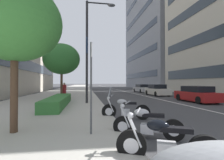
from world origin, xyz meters
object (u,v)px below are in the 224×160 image
Objects in this scene: motorcycle_mid_row at (146,125)px; car_following_behind at (157,90)px; car_mid_block_traffic at (142,88)px; parking_sign_by_curb at (91,79)px; motorcycle_far_end_row at (125,109)px; street_tree_near_plaza_corner at (15,23)px; street_tree_mid_sidewalk at (62,59)px; car_lead_in_lane at (196,94)px; motorcycle_second_in_row at (165,144)px; street_lamp_with_banners at (91,42)px; pedestrian_on_plaza at (64,90)px.

car_following_behind is (15.39, -7.44, 0.25)m from motorcycle_mid_row.
car_mid_block_traffic is 1.69× the size of parking_sign_by_curb.
motorcycle_mid_row is 0.90× the size of motorcycle_far_end_row.
street_tree_near_plaza_corner is (-14.62, 11.45, 2.90)m from car_following_behind.
car_mid_block_traffic is 0.89× the size of street_tree_mid_sidewalk.
motorcycle_mid_row is at bearing -160.38° from street_tree_mid_sidewalk.
car_following_behind reaches higher than car_lead_in_lane.
street_tree_near_plaza_corner reaches higher than motorcycle_second_in_row.
street_lamp_with_banners is 7.53m from street_tree_near_plaza_corner.
street_lamp_with_banners is at bearing 92.09° from car_lead_in_lane.
street_tree_near_plaza_corner is at bearing 77.02° from parking_sign_by_curb.
parking_sign_by_curb is at bearing -167.80° from street_tree_mid_sidewalk.
street_lamp_with_banners reaches higher than car_lead_in_lane.
motorcycle_far_end_row reaches higher than car_lead_in_lane.
motorcycle_second_in_row is 1.02× the size of motorcycle_mid_row.
car_mid_block_traffic is 1.01× the size of street_tree_near_plaza_corner.
pedestrian_on_plaza is (-10.46, 12.00, 0.25)m from car_mid_block_traffic.
street_lamp_with_banners reaches higher than motorcycle_mid_row.
pedestrian_on_plaza is (4.27, 11.65, 0.24)m from car_lead_in_lane.
parking_sign_by_curb is 0.59× the size of street_tree_near_plaza_corner.
car_lead_in_lane is 0.98× the size of car_following_behind.
street_tree_mid_sidewalk is at bearing 73.88° from car_lead_in_lane.
car_mid_block_traffic is at bearing -1.84° from car_lead_in_lane.
pedestrian_on_plaza is (12.18, 2.29, -0.89)m from parking_sign_by_curb.
motorcycle_second_in_row is at bearing 104.36° from motorcycle_far_end_row.
parking_sign_by_curb is (-2.42, 1.63, 1.35)m from motorcycle_far_end_row.
pedestrian_on_plaza is at bearing -7.73° from street_tree_mid_sidewalk.
motorcycle_far_end_row reaches higher than car_mid_block_traffic.
street_tree_mid_sidewalk is at bearing -49.59° from motorcycle_second_in_row.
parking_sign_by_curb is (-22.64, 9.71, 1.14)m from car_mid_block_traffic.
car_lead_in_lane is (9.67, -7.90, 0.24)m from motorcycle_second_in_row.
street_tree_near_plaza_corner is (-7.36, 11.72, 2.91)m from car_lead_in_lane.
motorcycle_mid_row is 11.21m from car_lead_in_lane.
parking_sign_by_curb reaches higher than pedestrian_on_plaza.
motorcycle_far_end_row is at bearing -68.42° from motorcycle_second_in_row.
motorcycle_mid_row is 1.29× the size of pedestrian_on_plaza.
motorcycle_second_in_row is at bearing -111.29° from pedestrian_on_plaza.
car_mid_block_traffic reaches higher than motorcycle_mid_row.
pedestrian_on_plaza is (12.40, 3.94, 0.49)m from motorcycle_mid_row.
street_lamp_with_banners is (-0.41, 9.11, 4.14)m from car_lead_in_lane.
street_tree_near_plaza_corner reaches higher than car_mid_block_traffic.
street_lamp_with_banners is (-15.15, 9.46, 4.14)m from car_mid_block_traffic.
parking_sign_by_curb is 0.53× the size of street_tree_mid_sidewalk.
pedestrian_on_plaza reaches higher than motorcycle_second_in_row.
car_following_behind is 0.81× the size of street_tree_mid_sidewalk.
car_mid_block_traffic is at bearing 4.70° from pedestrian_on_plaza.
parking_sign_by_curb reaches higher than motorcycle_mid_row.
pedestrian_on_plaza reaches higher than motorcycle_far_end_row.
street_tree_near_plaza_corner reaches higher than motorcycle_mid_row.
parking_sign_by_curb is at bearing -26.52° from motorcycle_second_in_row.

